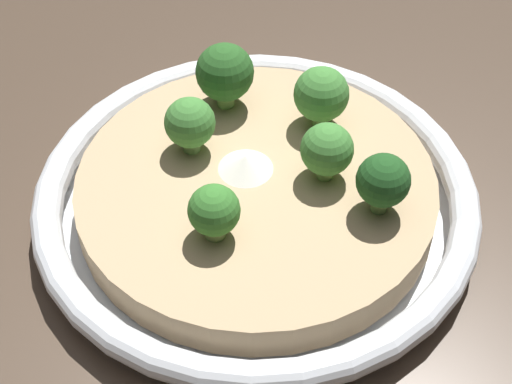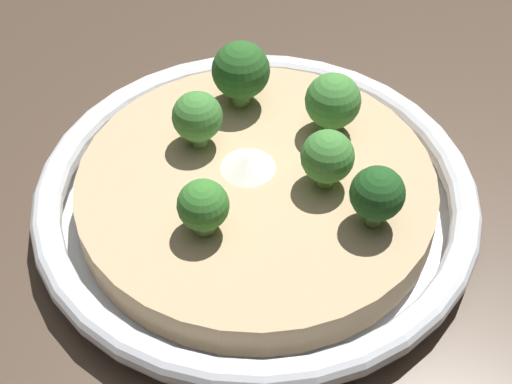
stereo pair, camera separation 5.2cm
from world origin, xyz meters
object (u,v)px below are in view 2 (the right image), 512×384
object	(u,v)px
broccoli_back_right	(241,71)
broccoli_front_right	(333,101)
broccoli_front	(327,157)
broccoli_front_left	(377,194)
broccoli_left	(203,206)
broccoli_back	(197,117)
risotto_bowl	(256,196)

from	to	relation	value
broccoli_back_right	broccoli_front_right	bearing A→B (deg)	-95.40
broccoli_front	broccoli_front_right	bearing A→B (deg)	13.30
broccoli_front_left	broccoli_front	world-z (taller)	broccoli_front_left
broccoli_front_left	broccoli_left	size ratio (longest dim) A/B	1.12
broccoli_left	broccoli_front_right	bearing A→B (deg)	-21.67
broccoli_back_right	broccoli_front	distance (m)	0.10
broccoli_back	broccoli_left	bearing A→B (deg)	-153.81
risotto_bowl	broccoli_back_right	distance (m)	0.09
broccoli_front_left	broccoli_front_right	world-z (taller)	broccoli_front_right
risotto_bowl	broccoli_front_right	xyz separation A→B (m)	(0.06, -0.03, 0.04)
broccoli_back_right	broccoli_front	world-z (taller)	broccoli_back_right
broccoli_left	broccoli_front	bearing A→B (deg)	-41.75
risotto_bowl	broccoli_front	xyz separation A→B (m)	(0.01, -0.04, 0.04)
risotto_bowl	broccoli_back_right	world-z (taller)	broccoli_back_right
risotto_bowl	broccoli_front_left	distance (m)	0.09
broccoli_back_right	broccoli_left	bearing A→B (deg)	-169.02
broccoli_left	broccoli_back	xyz separation A→B (m)	(0.07, 0.03, 0.00)
broccoli_left	broccoli_back	distance (m)	0.08
broccoli_front_left	broccoli_front	size ratio (longest dim) A/B	1.04
risotto_bowl	broccoli_back	xyz separation A→B (m)	(0.02, 0.05, 0.04)
broccoli_front	broccoli_front_left	bearing A→B (deg)	-120.00
broccoli_left	broccoli_front	world-z (taller)	broccoli_front
broccoli_front_left	broccoli_front_right	size ratio (longest dim) A/B	0.94
broccoli_left	broccoli_back	size ratio (longest dim) A/B	0.94
risotto_bowl	broccoli_front_right	distance (m)	0.08
broccoli_back_right	broccoli_front_right	distance (m)	0.07
broccoli_front	broccoli_front_right	distance (m)	0.05
risotto_bowl	broccoli_front_left	bearing A→B (deg)	-96.80
risotto_bowl	broccoli_front_right	world-z (taller)	broccoli_front_right
broccoli_back	broccoli_front_right	xyz separation A→B (m)	(0.04, -0.08, 0.00)
broccoli_front_left	broccoli_back_right	distance (m)	0.14
risotto_bowl	broccoli_left	size ratio (longest dim) A/B	7.76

